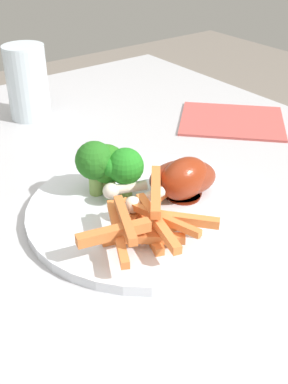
{
  "coord_description": "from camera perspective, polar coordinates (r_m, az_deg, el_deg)",
  "views": [
    {
      "loc": [
        0.32,
        -0.26,
        1.07
      ],
      "look_at": [
        -0.06,
        0.03,
        0.78
      ],
      "focal_mm": 45.24,
      "sensor_mm": 36.0,
      "label": 1
    }
  ],
  "objects": [
    {
      "name": "broccoli_floret_middle",
      "position": [
        0.57,
        -2.46,
        2.89
      ],
      "size": [
        0.05,
        0.05,
        0.06
      ],
      "color": "#87BA53",
      "rests_on": "dinner_plate"
    },
    {
      "name": "carrot_fries_pile",
      "position": [
        0.51,
        0.16,
        -3.42
      ],
      "size": [
        0.12,
        0.16,
        0.04
      ],
      "color": "orange",
      "rests_on": "dinner_plate"
    },
    {
      "name": "chicken_drumstick_near",
      "position": [
        0.59,
        4.15,
        1.54
      ],
      "size": [
        0.08,
        0.14,
        0.04
      ],
      "color": "#5A1C10",
      "rests_on": "dinner_plate"
    },
    {
      "name": "dining_table",
      "position": [
        0.59,
        1.39,
        -14.17
      ],
      "size": [
        1.21,
        0.89,
        0.74
      ],
      "color": "#B7B7BC",
      "rests_on": "ground_plane"
    },
    {
      "name": "chicken_drumstick_far",
      "position": [
        0.57,
        4.44,
        1.38
      ],
      "size": [
        0.05,
        0.12,
        0.05
      ],
      "color": "#601A0B",
      "rests_on": "dinner_plate"
    },
    {
      "name": "napkin",
      "position": [
        0.83,
        10.32,
        8.27
      ],
      "size": [
        0.22,
        0.22,
        0.0
      ],
      "primitive_type": "cube",
      "rotation": [
        0.0,
        0.0,
        0.77
      ],
      "color": "#B74C47",
      "rests_on": "dining_table"
    },
    {
      "name": "broccoli_floret_back",
      "position": [
        0.58,
        -5.72,
        3.69
      ],
      "size": [
        0.05,
        0.05,
        0.07
      ],
      "color": "#80A851",
      "rests_on": "dinner_plate"
    },
    {
      "name": "dinner_plate",
      "position": [
        0.57,
        -0.0,
        -2.21
      ],
      "size": [
        0.28,
        0.28,
        0.01
      ],
      "primitive_type": "cylinder",
      "color": "silver",
      "rests_on": "dining_table"
    },
    {
      "name": "broccoli_floret_front",
      "position": [
        0.58,
        -4.5,
        3.27
      ],
      "size": [
        0.05,
        0.05,
        0.06
      ],
      "color": "#92A44B",
      "rests_on": "dinner_plate"
    },
    {
      "name": "water_glass",
      "position": [
        0.84,
        -13.6,
        12.45
      ],
      "size": [
        0.07,
        0.07,
        0.12
      ],
      "primitive_type": "cylinder",
      "color": "silver",
      "rests_on": "dining_table"
    }
  ]
}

